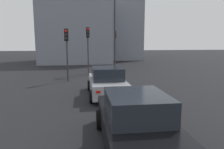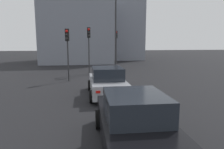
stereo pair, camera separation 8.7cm
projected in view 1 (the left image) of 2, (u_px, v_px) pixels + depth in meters
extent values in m
cube|color=#A8AAB2|center=(107.00, 85.00, 11.21)|extent=(4.26, 1.85, 0.69)
cube|color=#1E232B|center=(107.00, 73.00, 10.90)|extent=(1.93, 1.61, 0.65)
cylinder|color=black|center=(118.00, 85.00, 12.67)|extent=(0.64, 0.23, 0.64)
cylinder|color=black|center=(89.00, 85.00, 12.40)|extent=(0.64, 0.23, 0.64)
cylinder|color=black|center=(128.00, 95.00, 10.11)|extent=(0.64, 0.23, 0.64)
cylinder|color=black|center=(92.00, 97.00, 9.84)|extent=(0.64, 0.23, 0.64)
cube|color=red|center=(127.00, 91.00, 9.20)|extent=(0.03, 0.20, 0.11)
cube|color=red|center=(98.00, 92.00, 9.01)|extent=(0.03, 0.20, 0.11)
cube|color=black|center=(134.00, 126.00, 5.65)|extent=(4.31, 1.91, 0.68)
cube|color=#1E232B|center=(137.00, 105.00, 5.35)|extent=(1.97, 1.62, 0.64)
cylinder|color=black|center=(150.00, 117.00, 7.10)|extent=(0.65, 0.24, 0.64)
cylinder|color=black|center=(100.00, 120.00, 6.88)|extent=(0.65, 0.24, 0.64)
cylinder|color=#2D2D30|center=(88.00, 57.00, 18.24)|extent=(0.11, 0.11, 3.35)
cube|color=black|center=(88.00, 33.00, 17.86)|extent=(0.22, 0.29, 0.90)
sphere|color=red|center=(88.00, 29.00, 17.71)|extent=(0.20, 0.20, 0.20)
sphere|color=black|center=(88.00, 33.00, 17.75)|extent=(0.20, 0.20, 0.20)
sphere|color=black|center=(88.00, 36.00, 17.79)|extent=(0.20, 0.20, 0.20)
cylinder|color=#2D2D30|center=(67.00, 61.00, 15.31)|extent=(0.11, 0.11, 3.02)
cube|color=black|center=(66.00, 35.00, 14.95)|extent=(0.24, 0.31, 0.90)
sphere|color=red|center=(66.00, 31.00, 14.80)|extent=(0.20, 0.20, 0.20)
sphere|color=black|center=(66.00, 35.00, 14.85)|extent=(0.20, 0.20, 0.20)
sphere|color=black|center=(66.00, 39.00, 14.89)|extent=(0.20, 0.20, 0.20)
cylinder|color=#2D2D30|center=(115.00, 52.00, 25.35)|extent=(0.11, 0.11, 3.47)
cube|color=black|center=(115.00, 35.00, 24.95)|extent=(0.24, 0.30, 0.90)
sphere|color=red|center=(115.00, 32.00, 24.80)|extent=(0.20, 0.20, 0.20)
sphere|color=black|center=(115.00, 35.00, 24.84)|extent=(0.20, 0.20, 0.20)
sphere|color=black|center=(115.00, 37.00, 24.88)|extent=(0.20, 0.20, 0.20)
cylinder|color=#2D2D30|center=(115.00, 28.00, 21.32)|extent=(0.16, 0.16, 9.00)
cube|color=gray|center=(117.00, 26.00, 39.81)|extent=(14.81, 6.28, 12.40)
cube|color=gray|center=(76.00, 31.00, 31.20)|extent=(10.48, 10.02, 9.44)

